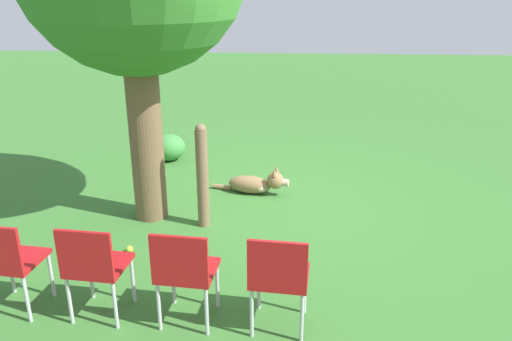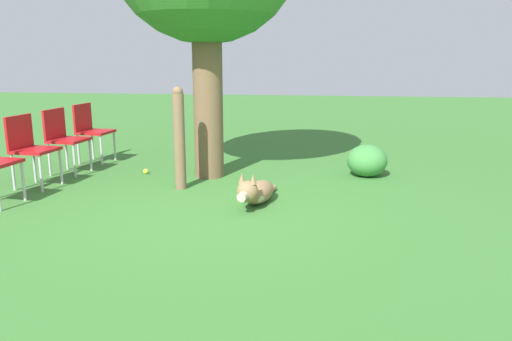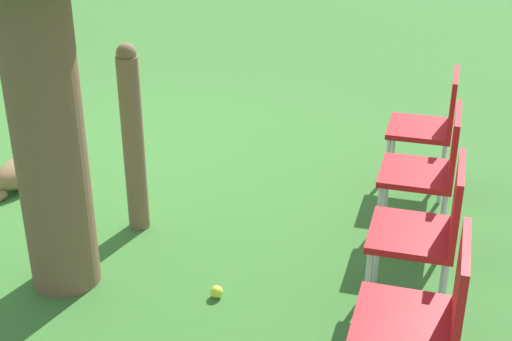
# 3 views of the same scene
# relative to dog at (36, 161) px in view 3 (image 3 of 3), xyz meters

# --- Properties ---
(ground_plane) EXTENTS (30.00, 30.00, 0.00)m
(ground_plane) POSITION_rel_dog_xyz_m (-0.48, 0.06, -0.13)
(ground_plane) COLOR #38702D
(dog) EXTENTS (0.39, 1.03, 0.38)m
(dog) POSITION_rel_dog_xyz_m (0.00, 0.00, 0.00)
(dog) COLOR olive
(dog) RESTS_ON ground_plane
(fence_post) EXTENTS (0.13, 0.13, 1.18)m
(fence_post) POSITION_rel_dog_xyz_m (-0.96, 0.52, 0.46)
(fence_post) COLOR brown
(fence_post) RESTS_ON ground_plane
(red_chair_0) EXTENTS (0.46, 0.47, 0.85)m
(red_chair_0) POSITION_rel_dog_xyz_m (-2.75, -0.37, 0.37)
(red_chair_0) COLOR #B21419
(red_chair_0) RESTS_ON ground_plane
(red_chair_1) EXTENTS (0.46, 0.47, 0.85)m
(red_chair_1) POSITION_rel_dog_xyz_m (-2.72, 0.36, 0.37)
(red_chair_1) COLOR #B21419
(red_chair_1) RESTS_ON ground_plane
(red_chair_2) EXTENTS (0.46, 0.47, 0.85)m
(red_chair_2) POSITION_rel_dog_xyz_m (-2.69, 1.08, 0.37)
(red_chair_2) COLOR #B21419
(red_chair_2) RESTS_ON ground_plane
(red_chair_3) EXTENTS (0.46, 0.47, 0.85)m
(red_chair_3) POSITION_rel_dog_xyz_m (-2.67, 1.81, 0.37)
(red_chair_3) COLOR #B21419
(red_chair_3) RESTS_ON ground_plane
(tennis_ball) EXTENTS (0.07, 0.07, 0.07)m
(tennis_ball) POSITION_rel_dog_xyz_m (-1.63, 1.18, -0.10)
(tennis_ball) COLOR #CCE033
(tennis_ball) RESTS_ON ground_plane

